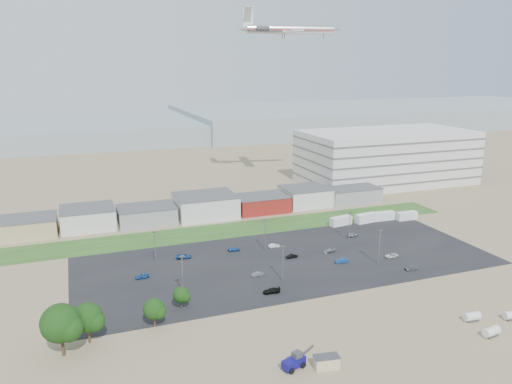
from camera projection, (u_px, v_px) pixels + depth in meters
name	position (u px, v px, depth m)	size (l,w,h in m)	color
ground	(301.00, 291.00, 125.65)	(700.00, 700.00, 0.00)	#847554
parking_lot	(287.00, 260.00, 145.50)	(120.00, 50.00, 0.01)	black
grass_strip	(236.00, 229.00, 172.87)	(160.00, 16.00, 0.02)	#274E1D
hills_backdrop	(184.00, 126.00, 424.10)	(700.00, 200.00, 9.00)	gray
building_row	(176.00, 209.00, 183.39)	(170.00, 20.00, 8.00)	silver
parking_garage	(386.00, 157.00, 239.22)	(80.00, 40.00, 25.00)	silver
portable_shed	(327.00, 362.00, 93.53)	(4.85, 2.52, 2.44)	#C2B992
telehandler	(294.00, 361.00, 93.25)	(7.51, 2.50, 3.13)	#0F0C61
storage_tank_nw	(472.00, 316.00, 110.72)	(3.69, 1.85, 2.22)	silver
storage_tank_ne	(512.00, 315.00, 111.34)	(3.61, 1.80, 2.16)	silver
storage_tank_sw	(491.00, 331.00, 104.45)	(3.76, 1.88, 2.26)	silver
box_trailer_a	(341.00, 221.00, 177.02)	(8.20, 2.56, 3.08)	silver
box_trailer_b	(366.00, 218.00, 180.09)	(8.64, 2.70, 3.24)	silver
box_trailer_c	(384.00, 216.00, 182.77)	(8.22, 2.57, 3.08)	silver
box_trailer_d	(407.00, 216.00, 183.25)	(7.85, 2.45, 2.94)	silver
tree_far_left	(61.00, 327.00, 96.30)	(8.18, 8.18, 12.27)	black
tree_left	(88.00, 321.00, 101.16)	(6.59, 6.59, 9.89)	black
tree_mid	(154.00, 311.00, 107.64)	(4.98, 4.98, 7.47)	black
tree_right	(155.00, 311.00, 108.34)	(4.53, 4.53, 6.79)	black
tree_near	(181.00, 297.00, 115.81)	(4.09, 4.09, 6.14)	black
lightpole_front_l	(183.00, 277.00, 120.68)	(1.29, 0.54, 10.93)	slate
lightpole_front_m	(283.00, 264.00, 130.47)	(1.14, 0.47, 9.69)	slate
lightpole_front_r	(379.00, 247.00, 141.25)	(1.21, 0.50, 10.25)	slate
lightpole_back_l	(155.00, 248.00, 141.79)	(1.13, 0.47, 9.64)	slate
lightpole_back_m	(265.00, 235.00, 152.10)	(1.15, 0.48, 9.81)	slate
lightpole_back_r	(350.00, 226.00, 160.72)	(1.12, 0.47, 9.50)	slate
airliner	(291.00, 29.00, 213.39)	(46.40, 31.64, 13.71)	silver
parked_car_0	(391.00, 255.00, 147.52)	(1.88, 4.09, 1.14)	silver
parked_car_1	(342.00, 261.00, 143.44)	(1.38, 3.96, 1.31)	navy
parked_car_2	(411.00, 268.00, 138.46)	(1.45, 3.61, 1.23)	#595B5E
parked_car_3	(272.00, 291.00, 124.38)	(1.79, 4.39, 1.28)	black
parked_car_4	(257.00, 274.00, 134.53)	(1.17, 3.36, 1.11)	#595B5E
parked_car_5	(142.00, 276.00, 132.98)	(1.50, 3.72, 1.27)	navy
parked_car_6	(234.00, 249.00, 152.58)	(1.52, 3.74, 1.08)	navy
parked_car_7	(292.00, 256.00, 147.05)	(1.25, 3.58, 1.18)	black
parked_car_8	(352.00, 235.00, 165.20)	(1.53, 3.81, 1.30)	#A5A5AA
parked_car_9	(184.00, 256.00, 146.77)	(2.06, 4.47, 1.24)	navy
parked_car_10	(154.00, 311.00, 114.35)	(1.60, 3.93, 1.14)	black
parked_car_11	(274.00, 246.00, 155.55)	(1.26, 3.61, 1.19)	silver
parked_car_12	(329.00, 251.00, 151.32)	(1.61, 3.97, 1.15)	#A5A5AA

